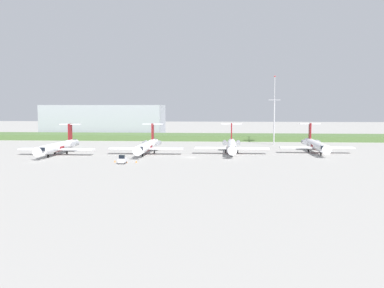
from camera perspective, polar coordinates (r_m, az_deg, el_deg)
The scene contains 12 objects.
ground_plane at distance 158.92m, azimuth 0.55°, elevation -0.46°, with size 500.00×500.00×0.00m, color #9E9B96.
grass_berm at distance 195.51m, azimuth 1.27°, elevation 0.89°, with size 320.00×20.00×2.29m, color #4C6B38.
regional_jet_nearest at distance 142.27m, azimuth -16.63°, elevation -0.29°, with size 22.81×31.00×9.00m.
regional_jet_second at distance 139.16m, azimuth -5.71°, elevation -0.21°, with size 22.81×31.00×9.00m.
regional_jet_third at distance 140.18m, azimuth 5.08°, elevation -0.17°, with size 22.81×31.00×9.00m.
regional_jet_fourth at distance 147.00m, azimuth 15.48°, elevation -0.09°, with size 22.81×31.00×9.00m.
antenna_mast at distance 172.36m, azimuth 10.42°, elevation 3.46°, with size 4.40×0.50×26.05m.
distant_hangar at distance 225.12m, azimuth -11.15°, elevation 2.97°, with size 58.45×20.16×15.08m, color #9EA3AD.
baggage_tug at distance 116.77m, azimuth -8.86°, elevation -2.00°, with size 1.72×3.20×2.30m.
safety_cone_front_marker at distance 120.15m, azimuth -9.78°, elevation -2.17°, with size 0.44×0.44×0.55m, color orange.
safety_cone_mid_marker at distance 118.64m, azimuth -8.32°, elevation -2.24°, with size 0.44×0.44×0.55m, color orange.
safety_cone_rear_marker at distance 118.45m, azimuth -7.11°, elevation -2.24°, with size 0.44×0.44×0.55m, color orange.
Camera 1 is at (10.66, -127.84, 15.08)m, focal length 41.91 mm.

